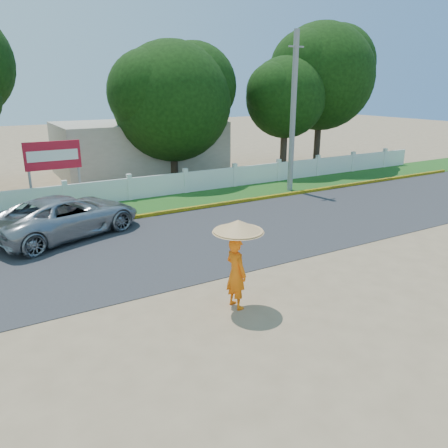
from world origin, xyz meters
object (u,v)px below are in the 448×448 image
(utility_pole, at_px, (293,114))
(billboard, at_px, (53,159))
(monk_with_parasol, at_px, (237,251))
(vehicle, at_px, (67,216))

(utility_pole, height_order, billboard, utility_pole)
(monk_with_parasol, xyz_separation_m, billboard, (-2.04, 12.92, 0.64))
(vehicle, relative_size, monk_with_parasol, 2.39)
(vehicle, relative_size, billboard, 1.86)
(utility_pole, relative_size, billboard, 2.71)
(monk_with_parasol, height_order, billboard, billboard)
(vehicle, xyz_separation_m, billboard, (0.52, 5.06, 1.38))
(utility_pole, relative_size, monk_with_parasol, 3.47)
(vehicle, distance_m, monk_with_parasol, 8.30)
(utility_pole, height_order, monk_with_parasol, utility_pole)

